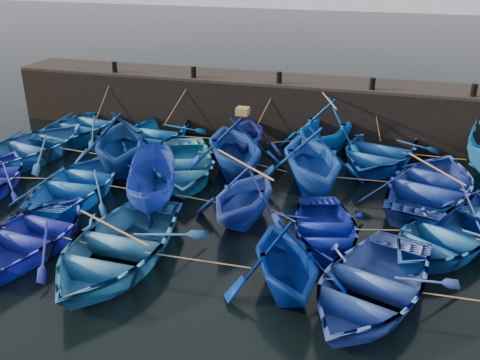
# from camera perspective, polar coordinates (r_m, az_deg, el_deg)

# --- Properties ---
(ground) EXTENTS (120.00, 120.00, 0.00)m
(ground) POSITION_cam_1_polar(r_m,az_deg,el_deg) (16.32, -3.05, -6.69)
(ground) COLOR black
(ground) RESTS_ON ground
(quay_wall) EXTENTS (26.00, 2.50, 2.50)m
(quay_wall) POSITION_cam_1_polar(r_m,az_deg,el_deg) (25.21, 4.52, 7.71)
(quay_wall) COLOR black
(quay_wall) RESTS_ON ground
(quay_top) EXTENTS (26.00, 2.50, 0.12)m
(quay_top) POSITION_cam_1_polar(r_m,az_deg,el_deg) (24.87, 4.61, 10.61)
(quay_top) COLOR black
(quay_top) RESTS_ON quay_wall
(bollard_0) EXTENTS (0.24, 0.24, 0.50)m
(bollard_0) POSITION_cam_1_polar(r_m,az_deg,el_deg) (26.66, -13.24, 11.66)
(bollard_0) COLOR black
(bollard_0) RESTS_ON quay_top
(bollard_1) EXTENTS (0.24, 0.24, 0.50)m
(bollard_1) POSITION_cam_1_polar(r_m,az_deg,el_deg) (25.02, -4.98, 11.40)
(bollard_1) COLOR black
(bollard_1) RESTS_ON quay_top
(bollard_2) EXTENTS (0.24, 0.24, 0.50)m
(bollard_2) POSITION_cam_1_polar(r_m,az_deg,el_deg) (23.94, 4.21, 10.85)
(bollard_2) COLOR black
(bollard_2) RESTS_ON quay_top
(bollard_3) EXTENTS (0.24, 0.24, 0.50)m
(bollard_3) POSITION_cam_1_polar(r_m,az_deg,el_deg) (23.50, 13.94, 9.96)
(bollard_3) COLOR black
(bollard_3) RESTS_ON quay_top
(bollard_4) EXTENTS (0.24, 0.24, 0.50)m
(bollard_4) POSITION_cam_1_polar(r_m,az_deg,el_deg) (23.74, 23.70, 8.78)
(bollard_4) COLOR black
(bollard_4) RESTS_ON quay_top
(boat_0) EXTENTS (4.51, 5.77, 1.09)m
(boat_0) POSITION_cam_1_polar(r_m,az_deg,el_deg) (25.86, -16.37, 5.58)
(boat_0) COLOR #1A59A6
(boat_0) RESTS_ON ground
(boat_1) EXTENTS (3.94, 5.39, 1.09)m
(boat_1) POSITION_cam_1_polar(r_m,az_deg,el_deg) (24.04, -9.25, 4.88)
(boat_1) COLOR blue
(boat_1) RESTS_ON ground
(boat_2) EXTENTS (3.76, 4.16, 1.92)m
(boat_2) POSITION_cam_1_polar(r_m,az_deg,el_deg) (22.70, 0.69, 5.14)
(boat_2) COLOR navy
(boat_2) RESTS_ON ground
(boat_3) EXTENTS (5.13, 5.53, 2.39)m
(boat_3) POSITION_cam_1_polar(r_m,az_deg,el_deg) (22.86, 9.14, 5.59)
(boat_3) COLOR #0654BE
(boat_3) RESTS_ON ground
(boat_4) EXTENTS (5.36, 6.55, 1.19)m
(boat_4) POSITION_cam_1_polar(r_m,az_deg,el_deg) (22.46, 14.66, 3.12)
(boat_4) COLOR #0F4492
(boat_4) RESTS_ON ground
(boat_6) EXTENTS (4.91, 6.09, 1.12)m
(boat_6) POSITION_cam_1_polar(r_m,az_deg,el_deg) (23.99, -21.01, 3.53)
(boat_6) COLOR #22589B
(boat_6) RESTS_ON ground
(boat_7) EXTENTS (5.70, 6.05, 2.53)m
(boat_7) POSITION_cam_1_polar(r_m,az_deg,el_deg) (21.38, -12.63, 4.19)
(boat_7) COLOR navy
(boat_7) RESTS_ON ground
(boat_8) EXTENTS (5.38, 6.25, 1.09)m
(boat_8) POSITION_cam_1_polar(r_m,az_deg,el_deg) (20.54, -6.15, 1.66)
(boat_8) COLOR #3084CE
(boat_8) RESTS_ON ground
(boat_9) EXTENTS (5.81, 6.08, 2.48)m
(boat_9) POSITION_cam_1_polar(r_m,az_deg,el_deg) (20.39, -0.54, 3.72)
(boat_9) COLOR navy
(boat_9) RESTS_ON ground
(boat_10) EXTENTS (5.58, 5.95, 2.51)m
(boat_10) POSITION_cam_1_polar(r_m,az_deg,el_deg) (19.44, 7.74, 2.49)
(boat_10) COLOR blue
(boat_10) RESTS_ON ground
(boat_11) EXTENTS (5.57, 6.72, 1.21)m
(boat_11) POSITION_cam_1_polar(r_m,az_deg,el_deg) (19.73, 19.89, -0.51)
(boat_11) COLOR navy
(boat_11) RESTS_ON ground
(boat_14) EXTENTS (3.88, 5.23, 1.05)m
(boat_14) POSITION_cam_1_polar(r_m,az_deg,el_deg) (19.81, -16.74, -0.23)
(boat_14) COLOR blue
(boat_14) RESTS_ON ground
(boat_15) EXTENTS (2.94, 4.52, 1.63)m
(boat_15) POSITION_cam_1_polar(r_m,az_deg,el_deg) (18.33, -9.46, -0.48)
(boat_15) COLOR #153097
(boat_15) RESTS_ON ground
(boat_16) EXTENTS (3.86, 4.28, 1.99)m
(boat_16) POSITION_cam_1_polar(r_m,az_deg,el_deg) (17.04, 0.44, -1.46)
(boat_16) COLOR #213EAC
(boat_16) RESTS_ON ground
(boat_17) EXTENTS (3.90, 4.74, 0.86)m
(boat_17) POSITION_cam_1_polar(r_m,az_deg,el_deg) (16.35, 9.03, -5.19)
(boat_17) COLOR navy
(boat_17) RESTS_ON ground
(boat_18) EXTENTS (5.46, 5.87, 0.99)m
(boat_18) POSITION_cam_1_polar(r_m,az_deg,el_deg) (16.73, 20.83, -5.63)
(boat_18) COLOR #1C5CA7
(boat_18) RESTS_ON ground
(boat_21) EXTENTS (3.89, 5.11, 0.99)m
(boat_21) POSITION_cam_1_polar(r_m,az_deg,el_deg) (16.93, -21.32, -5.35)
(boat_21) COLOR #192194
(boat_21) RESTS_ON ground
(boat_22) EXTENTS (4.20, 5.77, 1.18)m
(boat_22) POSITION_cam_1_polar(r_m,az_deg,el_deg) (15.37, -13.17, -6.93)
(boat_22) COLOR #2A689E
(boat_22) RESTS_ON ground
(boat_23) EXTENTS (4.44, 4.69, 1.95)m
(boat_23) POSITION_cam_1_polar(r_m,az_deg,el_deg) (13.76, 4.86, -8.43)
(boat_23) COLOR navy
(boat_23) RESTS_ON ground
(boat_24) EXTENTS (5.16, 6.11, 1.08)m
(boat_24) POSITION_cam_1_polar(r_m,az_deg,el_deg) (13.91, 13.64, -10.85)
(boat_24) COLOR #304FB6
(boat_24) RESTS_ON ground
(wooden_crate) EXTENTS (0.45, 0.44, 0.27)m
(wooden_crate) POSITION_cam_1_polar(r_m,az_deg,el_deg) (19.87, 0.28, 7.36)
(wooden_crate) COLOR olive
(wooden_crate) RESTS_ON boat_9
(mooring_ropes) EXTENTS (17.58, 11.43, 2.10)m
(mooring_ropes) POSITION_cam_1_polar(r_m,az_deg,el_deg) (19.99, 1.45, 2.09)
(mooring_ropes) COLOR tan
(mooring_ropes) RESTS_ON ground
(loose_oars) EXTENTS (10.98, 12.28, 1.27)m
(loose_oars) POSITION_cam_1_polar(r_m,az_deg,el_deg) (17.97, 5.58, 2.35)
(loose_oars) COLOR #99724C
(loose_oars) RESTS_ON ground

